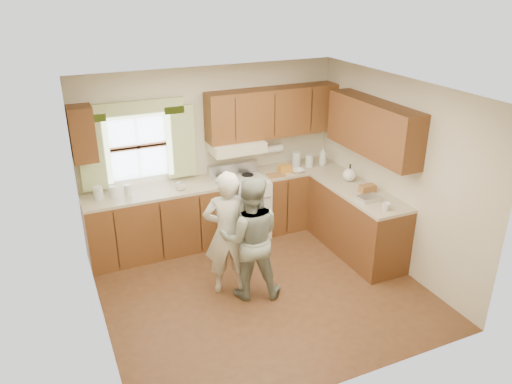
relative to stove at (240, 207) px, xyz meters
name	(u,v)px	position (x,y,z in m)	size (l,w,h in m)	color
room	(262,198)	(-0.30, -1.44, 0.78)	(3.80, 3.80, 3.80)	#502D18
kitchen_fixtures	(269,189)	(0.31, -0.36, 0.37)	(3.80, 2.25, 2.15)	#4A2A0F
stove	(240,207)	(0.00, 0.00, 0.00)	(0.76, 0.67, 1.07)	silver
woman_left	(228,234)	(-0.68, -1.29, 0.33)	(0.58, 0.38, 1.59)	beige
woman_right	(250,238)	(-0.46, -1.46, 0.31)	(0.75, 0.59, 1.55)	#25392B
child	(240,225)	(-0.24, -0.59, 0.02)	(0.56, 0.23, 0.96)	gray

